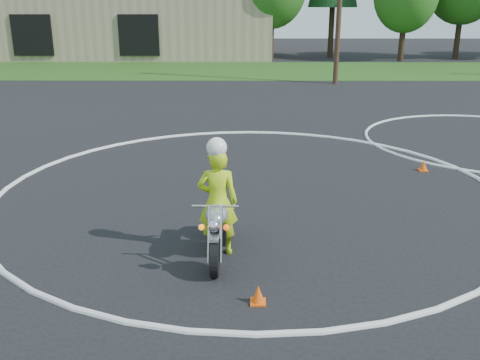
{
  "coord_description": "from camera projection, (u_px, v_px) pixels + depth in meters",
  "views": [
    {
      "loc": [
        -0.18,
        -9.31,
        4.38
      ],
      "look_at": [
        -0.24,
        0.5,
        1.1
      ],
      "focal_mm": 40.0,
      "sensor_mm": 36.0,
      "label": 1
    }
  ],
  "objects": [
    {
      "name": "warehouse",
      "position": [
        41.0,
        4.0,
        46.93
      ],
      "size": [
        41.0,
        17.0,
        8.3
      ],
      "color": "tan",
      "rests_on": "ground"
    },
    {
      "name": "grass_strip",
      "position": [
        246.0,
        70.0,
        35.82
      ],
      "size": [
        120.0,
        10.0,
        0.02
      ],
      "primitive_type": "cube",
      "color": "#1E4714",
      "rests_on": "ground"
    },
    {
      "name": "ground",
      "position": [
        252.0,
        243.0,
        10.22
      ],
      "size": [
        120.0,
        120.0,
        0.0
      ],
      "primitive_type": "plane",
      "color": "black",
      "rests_on": "ground"
    },
    {
      "name": "rider_primary_grp",
      "position": [
        218.0,
        199.0,
        9.5
      ],
      "size": [
        0.73,
        0.49,
        2.18
      ],
      "rotation": [
        0.0,
        0.0,
        -0.02
      ],
      "color": "#B2D816",
      "rests_on": "ground"
    },
    {
      "name": "course_markings",
      "position": [
        330.0,
        173.0,
        14.33
      ],
      "size": [
        19.05,
        19.05,
        0.12
      ],
      "color": "silver",
      "rests_on": "ground"
    },
    {
      "name": "primary_motorcycle",
      "position": [
        218.0,
        227.0,
        9.52
      ],
      "size": [
        0.78,
        2.24,
        1.18
      ],
      "rotation": [
        0.0,
        0.0,
        -0.02
      ],
      "color": "black",
      "rests_on": "ground"
    }
  ]
}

